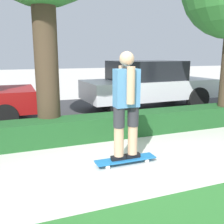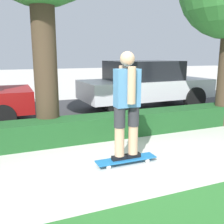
# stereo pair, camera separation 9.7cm
# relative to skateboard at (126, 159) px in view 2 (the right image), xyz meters

# --- Properties ---
(ground_plane) EXTENTS (60.00, 60.00, 0.00)m
(ground_plane) POSITION_rel_skateboard_xyz_m (-0.10, -0.12, -0.08)
(ground_plane) COLOR beige
(street_asphalt) EXTENTS (16.55, 5.00, 0.01)m
(street_asphalt) POSITION_rel_skateboard_xyz_m (-0.10, 4.08, -0.07)
(street_asphalt) COLOR #38383A
(street_asphalt) RESTS_ON ground_plane
(hedge_row) EXTENTS (16.55, 0.60, 0.50)m
(hedge_row) POSITION_rel_skateboard_xyz_m (-0.10, 1.48, 0.17)
(hedge_row) COLOR #1E5123
(hedge_row) RESTS_ON ground_plane
(skateboard) EXTENTS (1.03, 0.24, 0.09)m
(skateboard) POSITION_rel_skateboard_xyz_m (0.00, 0.00, 0.00)
(skateboard) COLOR #1E6BAD
(skateboard) RESTS_ON ground_plane
(skater_person) EXTENTS (0.51, 0.45, 1.75)m
(skater_person) POSITION_rel_skateboard_xyz_m (0.00, 0.00, 0.95)
(skater_person) COLOR black
(skater_person) RESTS_ON skateboard
(parked_car_middle) EXTENTS (4.41, 1.95, 1.58)m
(parked_car_middle) POSITION_rel_skateboard_xyz_m (2.53, 3.91, 0.76)
(parked_car_middle) COLOR silver
(parked_car_middle) RESTS_ON ground_plane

